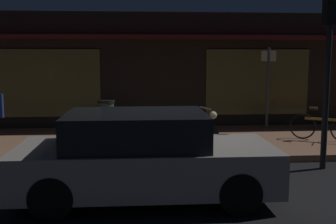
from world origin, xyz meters
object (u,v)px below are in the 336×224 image
motorcycle (187,129)px  parked_car_near (143,157)px  traffic_light_pole (329,47)px  sign_post (268,83)px  bicycle_parked (323,127)px  trash_bin (107,116)px

motorcycle → parked_car_near: (-1.06, -2.79, 0.06)m
motorcycle → traffic_light_pole: size_ratio=0.46×
motorcycle → traffic_light_pole: traffic_light_pole is taller
parked_car_near → sign_post: bearing=55.2°
bicycle_parked → sign_post: (-0.87, 1.85, 1.00)m
trash_bin → bicycle_parked: bearing=-15.6°
sign_post → traffic_light_pole: size_ratio=0.67×
bicycle_parked → sign_post: 2.28m
sign_post → parked_car_near: sign_post is taller
motorcycle → trash_bin: size_ratio=1.78×
bicycle_parked → traffic_light_pole: (-0.94, -2.08, 1.97)m
trash_bin → traffic_light_pole: size_ratio=0.26×
sign_post → traffic_light_pole: (-0.06, -3.93, 0.97)m
motorcycle → traffic_light_pole: (2.68, -1.25, 1.83)m
motorcycle → parked_car_near: bearing=-110.7°
motorcycle → trash_bin: bearing=129.6°
sign_post → parked_car_near: 6.70m
motorcycle → parked_car_near: parked_car_near is taller
motorcycle → bicycle_parked: size_ratio=1.14×
traffic_light_pole → trash_bin: bearing=142.0°
motorcycle → trash_bin: motorcycle is taller
bicycle_parked → traffic_light_pole: 3.01m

